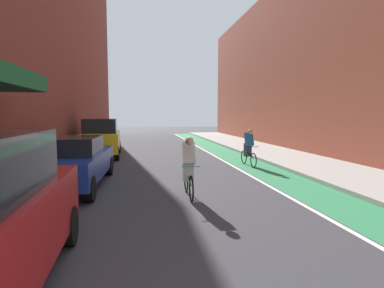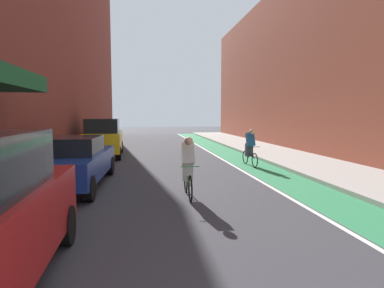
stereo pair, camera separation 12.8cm
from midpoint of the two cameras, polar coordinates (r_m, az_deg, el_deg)
ground_plane at (r=15.24m, az=-3.76°, el=-3.06°), size 86.52×86.52×0.00m
bike_lane_paint at (r=17.82m, az=7.07°, el=-1.89°), size 1.60×39.33×0.00m
lane_divider_stripe at (r=17.60m, az=4.25°, el=-1.95°), size 0.12×39.33×0.00m
sidewalk_right at (r=18.61m, az=14.40°, el=-1.50°), size 3.32×39.33×0.14m
building_facade_right at (r=21.76m, az=19.78°, el=13.33°), size 2.40×35.33×10.76m
parked_sedan_blue at (r=10.40m, az=-19.77°, el=-2.85°), size 1.99×4.84×1.53m
parked_suv_yellow_cab at (r=17.43m, az=-15.15°, el=1.16°), size 2.01×4.35×1.98m
cyclist_mid at (r=8.56m, az=-0.31°, el=-4.05°), size 0.48×1.73×1.62m
cyclist_trailing at (r=14.06m, az=10.43°, el=-0.53°), size 0.48×1.66×1.58m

